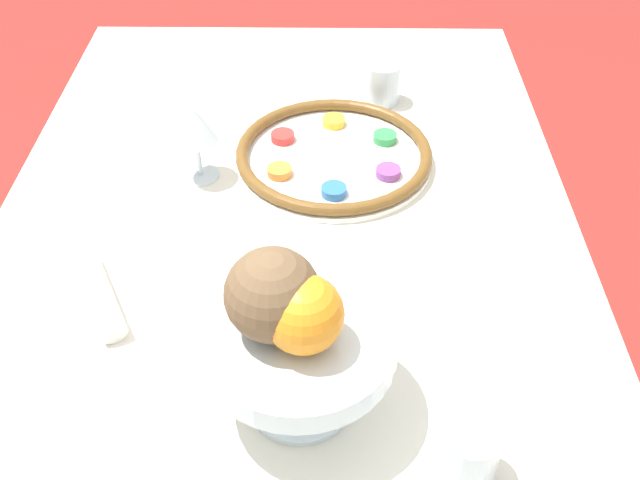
# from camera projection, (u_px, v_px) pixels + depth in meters

# --- Properties ---
(dining_table) EXTENTS (1.59, 0.89, 0.78)m
(dining_table) POSITION_uv_depth(u_px,v_px,m) (288.00, 444.00, 1.29)
(dining_table) COLOR silver
(dining_table) RESTS_ON ground_plane
(seder_plate) EXTENTS (0.33, 0.33, 0.03)m
(seder_plate) POSITION_uv_depth(u_px,v_px,m) (334.00, 155.00, 1.24)
(seder_plate) COLOR white
(seder_plate) RESTS_ON dining_table
(wine_glass) EXTENTS (0.07, 0.07, 0.13)m
(wine_glass) POSITION_uv_depth(u_px,v_px,m) (195.00, 127.00, 1.16)
(wine_glass) COLOR silver
(wine_glass) RESTS_ON dining_table
(fruit_stand) EXTENTS (0.22, 0.22, 0.12)m
(fruit_stand) POSITION_uv_depth(u_px,v_px,m) (299.00, 349.00, 0.82)
(fruit_stand) COLOR silver
(fruit_stand) RESTS_ON dining_table
(orange_fruit) EXTENTS (0.09, 0.09, 0.09)m
(orange_fruit) POSITION_uv_depth(u_px,v_px,m) (303.00, 314.00, 0.77)
(orange_fruit) COLOR orange
(orange_fruit) RESTS_ON fruit_stand
(coconut) EXTENTS (0.10, 0.10, 0.10)m
(coconut) POSITION_uv_depth(u_px,v_px,m) (273.00, 295.00, 0.78)
(coconut) COLOR brown
(coconut) RESTS_ON fruit_stand
(napkin_roll) EXTENTS (0.16, 0.11, 0.04)m
(napkin_roll) POSITION_uv_depth(u_px,v_px,m) (98.00, 292.00, 0.99)
(napkin_roll) COLOR white
(napkin_roll) RESTS_ON dining_table
(cup_near) EXTENTS (0.07, 0.07, 0.08)m
(cup_near) POSITION_uv_depth(u_px,v_px,m) (383.00, 83.00, 1.38)
(cup_near) COLOR silver
(cup_near) RESTS_ON dining_table
(cup_far) EXTENTS (0.07, 0.07, 0.08)m
(cup_far) POSITION_uv_depth(u_px,v_px,m) (467.00, 454.00, 0.78)
(cup_far) COLOR silver
(cup_far) RESTS_ON dining_table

